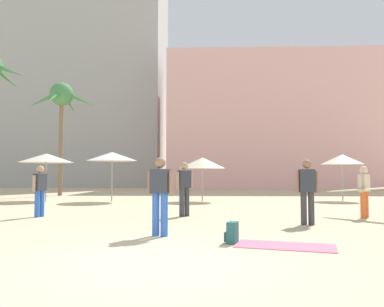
{
  "coord_description": "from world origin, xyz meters",
  "views": [
    {
      "loc": [
        0.79,
        -5.99,
        1.36
      ],
      "look_at": [
        0.37,
        5.53,
        1.97
      ],
      "focal_mm": 35.84,
      "sensor_mm": 36.0,
      "label": 1
    }
  ],
  "objects_px": {
    "palm_tree_far_left": "(62,100)",
    "beach_towel": "(285,246)",
    "cafe_umbrella_0": "(342,159)",
    "cafe_umbrella_3": "(46,158)",
    "cafe_umbrella_2": "(112,156)",
    "person_near_right": "(366,189)",
    "person_mid_left": "(184,187)",
    "person_far_left": "(160,193)",
    "person_near_left": "(40,189)",
    "person_mid_right": "(307,189)",
    "cafe_umbrella_1": "(202,163)",
    "backpack": "(232,233)"
  },
  "relations": [
    {
      "from": "cafe_umbrella_0",
      "to": "backpack",
      "type": "xyz_separation_m",
      "value": [
        -6.4,
        -12.08,
        -1.89
      ]
    },
    {
      "from": "cafe_umbrella_3",
      "to": "beach_towel",
      "type": "height_order",
      "value": "cafe_umbrella_3"
    },
    {
      "from": "cafe_umbrella_0",
      "to": "cafe_umbrella_2",
      "type": "distance_m",
      "value": 11.6
    },
    {
      "from": "cafe_umbrella_3",
      "to": "beach_towel",
      "type": "relative_size",
      "value": 1.47
    },
    {
      "from": "palm_tree_far_left",
      "to": "person_near_right",
      "type": "xyz_separation_m",
      "value": [
        14.01,
        -11.64,
        -5.12
      ]
    },
    {
      "from": "palm_tree_far_left",
      "to": "cafe_umbrella_2",
      "type": "bearing_deg",
      "value": -47.51
    },
    {
      "from": "person_near_right",
      "to": "palm_tree_far_left",
      "type": "bearing_deg",
      "value": 5.6
    },
    {
      "from": "cafe_umbrella_2",
      "to": "backpack",
      "type": "height_order",
      "value": "cafe_umbrella_2"
    },
    {
      "from": "cafe_umbrella_3",
      "to": "person_near_right",
      "type": "relative_size",
      "value": 1.21
    },
    {
      "from": "cafe_umbrella_0",
      "to": "beach_towel",
      "type": "height_order",
      "value": "cafe_umbrella_0"
    },
    {
      "from": "person_mid_right",
      "to": "person_near_left",
      "type": "distance_m",
      "value": 8.14
    },
    {
      "from": "beach_towel",
      "to": "person_mid_right",
      "type": "bearing_deg",
      "value": 68.12
    },
    {
      "from": "beach_towel",
      "to": "person_far_left",
      "type": "xyz_separation_m",
      "value": [
        -2.5,
        1.08,
        0.94
      ]
    },
    {
      "from": "cafe_umbrella_3",
      "to": "person_near_right",
      "type": "distance_m",
      "value": 14.86
    },
    {
      "from": "backpack",
      "to": "person_mid_right",
      "type": "bearing_deg",
      "value": -110.94
    },
    {
      "from": "cafe_umbrella_3",
      "to": "person_mid_right",
      "type": "xyz_separation_m",
      "value": [
        10.79,
        -8.71,
        -1.2
      ]
    },
    {
      "from": "cafe_umbrella_2",
      "to": "person_near_right",
      "type": "height_order",
      "value": "cafe_umbrella_2"
    },
    {
      "from": "person_far_left",
      "to": "person_near_left",
      "type": "height_order",
      "value": "person_far_left"
    },
    {
      "from": "person_mid_left",
      "to": "cafe_umbrella_2",
      "type": "bearing_deg",
      "value": 174.48
    },
    {
      "from": "palm_tree_far_left",
      "to": "person_mid_left",
      "type": "height_order",
      "value": "palm_tree_far_left"
    },
    {
      "from": "cafe_umbrella_1",
      "to": "backpack",
      "type": "distance_m",
      "value": 11.52
    },
    {
      "from": "person_mid_right",
      "to": "person_far_left",
      "type": "bearing_deg",
      "value": 117.93
    },
    {
      "from": "palm_tree_far_left",
      "to": "beach_towel",
      "type": "bearing_deg",
      "value": -56.95
    },
    {
      "from": "cafe_umbrella_1",
      "to": "person_far_left",
      "type": "xyz_separation_m",
      "value": [
        -0.82,
        -10.55,
        -0.95
      ]
    },
    {
      "from": "palm_tree_far_left",
      "to": "beach_towel",
      "type": "distance_m",
      "value": 20.33
    },
    {
      "from": "beach_towel",
      "to": "person_mid_left",
      "type": "distance_m",
      "value": 5.52
    },
    {
      "from": "cafe_umbrella_2",
      "to": "person_far_left",
      "type": "distance_m",
      "value": 11.03
    },
    {
      "from": "cafe_umbrella_1",
      "to": "person_near_left",
      "type": "relative_size",
      "value": 1.41
    },
    {
      "from": "cafe_umbrella_3",
      "to": "beach_towel",
      "type": "distance_m",
      "value": 15.3
    },
    {
      "from": "cafe_umbrella_0",
      "to": "person_mid_left",
      "type": "bearing_deg",
      "value": -135.94
    },
    {
      "from": "cafe_umbrella_2",
      "to": "person_far_left",
      "type": "xyz_separation_m",
      "value": [
        3.64,
        -10.33,
        -1.27
      ]
    },
    {
      "from": "cafe_umbrella_0",
      "to": "backpack",
      "type": "height_order",
      "value": "cafe_umbrella_0"
    },
    {
      "from": "backpack",
      "to": "cafe_umbrella_1",
      "type": "bearing_deg",
      "value": -68.97
    },
    {
      "from": "cafe_umbrella_0",
      "to": "cafe_umbrella_3",
      "type": "bearing_deg",
      "value": -177.66
    },
    {
      "from": "cafe_umbrella_2",
      "to": "person_near_left",
      "type": "relative_size",
      "value": 1.52
    },
    {
      "from": "cafe_umbrella_0",
      "to": "cafe_umbrella_2",
      "type": "height_order",
      "value": "cafe_umbrella_2"
    },
    {
      "from": "beach_towel",
      "to": "person_far_left",
      "type": "relative_size",
      "value": 1.06
    },
    {
      "from": "person_far_left",
      "to": "person_mid_right",
      "type": "bearing_deg",
      "value": -46.57
    },
    {
      "from": "cafe_umbrella_3",
      "to": "person_mid_left",
      "type": "bearing_deg",
      "value": -42.45
    },
    {
      "from": "cafe_umbrella_0",
      "to": "cafe_umbrella_1",
      "type": "height_order",
      "value": "cafe_umbrella_0"
    },
    {
      "from": "cafe_umbrella_2",
      "to": "person_near_right",
      "type": "bearing_deg",
      "value": -35.33
    },
    {
      "from": "cafe_umbrella_3",
      "to": "backpack",
      "type": "xyz_separation_m",
      "value": [
        8.59,
        -11.47,
        -1.96
      ]
    },
    {
      "from": "cafe_umbrella_0",
      "to": "beach_towel",
      "type": "bearing_deg",
      "value": -113.72
    },
    {
      "from": "cafe_umbrella_1",
      "to": "person_far_left",
      "type": "height_order",
      "value": "cafe_umbrella_1"
    },
    {
      "from": "cafe_umbrella_1",
      "to": "backpack",
      "type": "bearing_deg",
      "value": -86.48
    },
    {
      "from": "cafe_umbrella_1",
      "to": "person_near_left",
      "type": "xyz_separation_m",
      "value": [
        -5.09,
        -6.98,
        -1.01
      ]
    },
    {
      "from": "person_near_right",
      "to": "person_mid_left",
      "type": "xyz_separation_m",
      "value": [
        -5.6,
        0.34,
        0.07
      ]
    },
    {
      "from": "beach_towel",
      "to": "person_near_left",
      "type": "distance_m",
      "value": 8.26
    },
    {
      "from": "cafe_umbrella_0",
      "to": "cafe_umbrella_3",
      "type": "relative_size",
      "value": 0.87
    },
    {
      "from": "cafe_umbrella_3",
      "to": "person_mid_right",
      "type": "relative_size",
      "value": 1.55
    }
  ]
}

